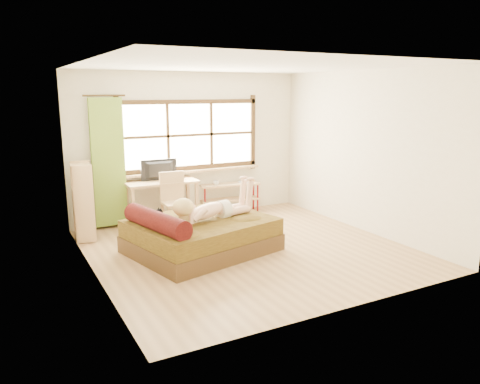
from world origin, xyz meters
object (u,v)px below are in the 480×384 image
bed (199,235)px  bookshelf (83,201)px  desk (161,187)px  kitten (152,216)px  woman (212,200)px  chair (174,197)px  pipe_shelf (231,191)px

bed → bookshelf: size_ratio=1.83×
desk → bookshelf: bearing=-167.9°
bed → bookshelf: 2.04m
bed → kitten: bed is taller
woman → chair: (-0.08, 1.38, -0.23)m
desk → chair: size_ratio=1.29×
desk → pipe_shelf: 1.47m
kitten → pipe_shelf: size_ratio=0.24×
bed → desk: (0.01, 1.70, 0.42)m
chair → pipe_shelf: size_ratio=0.82×
chair → bed: bearing=-93.2°
kitten → desk: size_ratio=0.23×
pipe_shelf → bed: bearing=-119.7°
kitten → desk: bearing=53.4°
chair → desk: bearing=107.8°
bed → pipe_shelf: (1.46, 1.82, 0.17)m
desk → chair: 0.40m
woman → bookshelf: size_ratio=1.11×
woman → bookshelf: bookshelf is taller
bed → chair: size_ratio=2.29×
kitten → bookshelf: bookshelf is taller
bed → bookshelf: (-1.38, 1.45, 0.36)m
kitten → chair: (0.79, 1.23, -0.06)m
bed → pipe_shelf: bed is taller
desk → bed: bearing=-88.7°
bed → woman: size_ratio=1.65×
kitten → desk: 1.74m
woman → pipe_shelf: woman is taller
bed → chair: bearing=71.8°
bed → chair: (0.12, 1.34, 0.28)m
desk → chair: chair is taller
woman → chair: 1.40m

